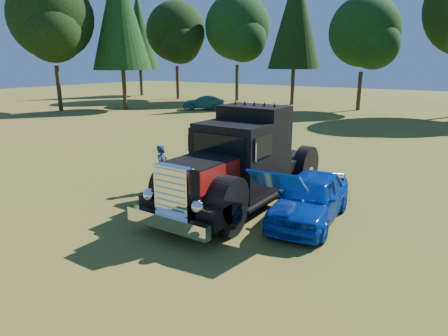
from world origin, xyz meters
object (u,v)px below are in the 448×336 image
diamond_t_truck (239,165)px  spectator_far (207,161)px  distant_teal_car (204,103)px  hotrod_coupe (310,197)px  spectator_near (163,168)px

diamond_t_truck → spectator_far: size_ratio=3.67×
spectator_far → distant_teal_car: (-14.10, 18.65, -0.36)m
hotrod_coupe → spectator_far: size_ratio=2.19×
spectator_near → diamond_t_truck: bearing=-96.1°
spectator_far → distant_teal_car: bearing=67.6°
hotrod_coupe → diamond_t_truck: bearing=179.8°
spectator_near → distant_teal_car: spectator_near is taller
diamond_t_truck → distant_teal_car: size_ratio=1.91×
hotrod_coupe → spectator_far: 4.27m
spectator_far → distant_teal_car: spectator_far is taller
diamond_t_truck → spectator_near: diamond_t_truck is taller
spectator_near → spectator_far: bearing=-56.1°
diamond_t_truck → spectator_far: 2.04m
diamond_t_truck → hotrod_coupe: bearing=-0.2°
hotrod_coupe → spectator_near: hotrod_coupe is taller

